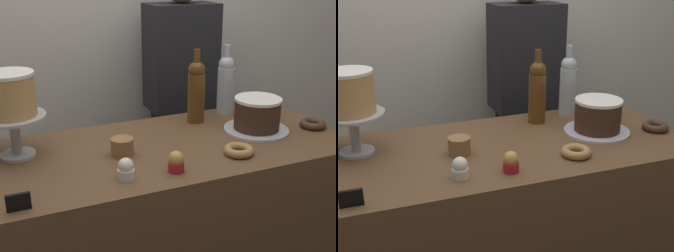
% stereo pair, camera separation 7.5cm
% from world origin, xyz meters
% --- Properties ---
extents(back_wall, '(6.00, 0.05, 2.60)m').
position_xyz_m(back_wall, '(0.00, 0.90, 1.30)').
color(back_wall, silver).
rests_on(back_wall, ground_plane).
extents(display_counter, '(1.44, 0.65, 0.92)m').
position_xyz_m(display_counter, '(0.00, 0.00, 0.46)').
color(display_counter, brown).
rests_on(display_counter, ground_plane).
extents(cake_stand_pedestal, '(0.23, 0.23, 0.16)m').
position_xyz_m(cake_stand_pedestal, '(-0.55, 0.12, 1.03)').
color(cake_stand_pedestal, '#B2B2B7').
rests_on(cake_stand_pedestal, display_counter).
extents(white_layer_cake, '(0.18, 0.18, 0.16)m').
position_xyz_m(white_layer_cake, '(-0.55, 0.12, 1.16)').
color(white_layer_cake, tan).
rests_on(white_layer_cake, cake_stand_pedestal).
extents(silver_serving_platter, '(0.27, 0.27, 0.01)m').
position_xyz_m(silver_serving_platter, '(0.41, -0.00, 0.93)').
color(silver_serving_platter, silver).
rests_on(silver_serving_platter, display_counter).
extents(chocolate_round_cake, '(0.19, 0.19, 0.13)m').
position_xyz_m(chocolate_round_cake, '(0.41, -0.00, 1.00)').
color(chocolate_round_cake, '#3D2619').
rests_on(chocolate_round_cake, silver_serving_platter).
extents(wine_bottle_amber, '(0.08, 0.08, 0.33)m').
position_xyz_m(wine_bottle_amber, '(0.22, 0.20, 1.07)').
color(wine_bottle_amber, '#5B3814').
rests_on(wine_bottle_amber, display_counter).
extents(wine_bottle_clear, '(0.08, 0.08, 0.33)m').
position_xyz_m(wine_bottle_clear, '(0.39, 0.25, 1.07)').
color(wine_bottle_clear, '#B2BCC1').
rests_on(wine_bottle_clear, display_counter).
extents(cupcake_caramel, '(0.06, 0.06, 0.07)m').
position_xyz_m(cupcake_caramel, '(-0.06, -0.22, 0.96)').
color(cupcake_caramel, red).
rests_on(cupcake_caramel, display_counter).
extents(cupcake_vanilla, '(0.06, 0.06, 0.07)m').
position_xyz_m(cupcake_vanilla, '(-0.24, -0.21, 0.96)').
color(cupcake_vanilla, white).
rests_on(cupcake_vanilla, display_counter).
extents(donut_chocolate, '(0.11, 0.11, 0.03)m').
position_xyz_m(donut_chocolate, '(0.65, -0.06, 0.94)').
color(donut_chocolate, '#472D1E').
rests_on(donut_chocolate, display_counter).
extents(donut_maple, '(0.11, 0.11, 0.03)m').
position_xyz_m(donut_maple, '(0.21, -0.18, 0.94)').
color(donut_maple, '#B27F47').
rests_on(donut_maple, display_counter).
extents(cookie_stack, '(0.08, 0.08, 0.07)m').
position_xyz_m(cookie_stack, '(-0.19, -0.02, 0.96)').
color(cookie_stack, olive).
rests_on(cookie_stack, display_counter).
extents(price_sign_chalkboard, '(0.07, 0.01, 0.05)m').
position_xyz_m(price_sign_chalkboard, '(-0.58, -0.27, 0.95)').
color(price_sign_chalkboard, black).
rests_on(price_sign_chalkboard, display_counter).
extents(coffee_cup_ceramic, '(0.08, 0.08, 0.08)m').
position_xyz_m(coffee_cup_ceramic, '(0.56, 0.15, 0.96)').
color(coffee_cup_ceramic, silver).
rests_on(coffee_cup_ceramic, display_counter).
extents(barista_figure, '(0.36, 0.22, 1.60)m').
position_xyz_m(barista_figure, '(0.34, 0.63, 0.84)').
color(barista_figure, black).
rests_on(barista_figure, ground_plane).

